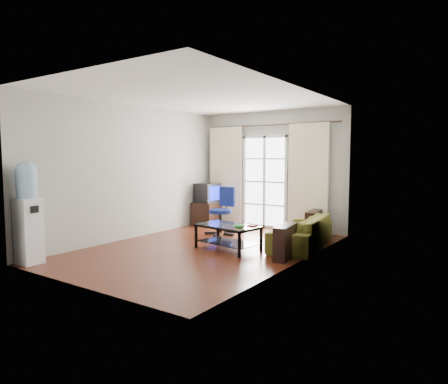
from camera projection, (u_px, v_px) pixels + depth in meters
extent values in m
plane|color=#5D2716|center=(204.00, 248.00, 7.21)|extent=(5.20, 5.20, 0.00)
plane|color=white|center=(203.00, 97.00, 6.98)|extent=(5.20, 5.20, 0.00)
cube|color=#B2B1A9|center=(272.00, 170.00, 9.24)|extent=(3.60, 0.02, 2.70)
cube|color=#B2B1A9|center=(77.00, 181.00, 4.96)|extent=(3.60, 0.02, 2.70)
cube|color=#B2B1A9|center=(133.00, 172.00, 8.11)|extent=(0.02, 5.20, 2.70)
cube|color=#B2B1A9|center=(297.00, 177.00, 6.09)|extent=(0.02, 5.20, 2.70)
cube|color=white|center=(265.00, 182.00, 9.31)|extent=(1.01, 0.02, 2.04)
cube|color=white|center=(265.00, 182.00, 9.30)|extent=(1.16, 0.06, 2.15)
cylinder|color=#4C3F2D|center=(270.00, 125.00, 9.07)|extent=(3.30, 0.04, 0.04)
cube|color=#EDE8BE|center=(226.00, 175.00, 9.83)|extent=(0.90, 0.07, 2.35)
cube|color=#EDE8BE|center=(308.00, 178.00, 8.62)|extent=(0.90, 0.07, 2.35)
cube|color=gray|center=(301.00, 217.00, 8.79)|extent=(0.64, 0.12, 0.64)
imported|color=brown|center=(301.00, 232.00, 7.36)|extent=(2.13, 1.30, 0.56)
cube|color=silver|center=(228.00, 225.00, 7.07)|extent=(1.20, 0.80, 0.01)
cube|color=black|center=(228.00, 242.00, 7.09)|extent=(1.13, 0.73, 0.01)
cube|color=black|center=(196.00, 236.00, 7.24)|extent=(0.05, 0.05, 0.44)
cube|color=black|center=(239.00, 245.00, 6.52)|extent=(0.05, 0.05, 0.44)
cube|color=black|center=(218.00, 232.00, 7.65)|extent=(0.05, 0.05, 0.44)
cube|color=black|center=(261.00, 239.00, 6.93)|extent=(0.05, 0.05, 0.44)
imported|color=#317E2E|center=(239.00, 227.00, 6.74)|extent=(0.22, 0.22, 0.05)
imported|color=#B02D15|center=(249.00, 225.00, 7.01)|extent=(0.19, 0.23, 0.02)
cube|color=black|center=(238.00, 226.00, 6.95)|extent=(0.16, 0.09, 0.02)
cube|color=black|center=(208.00, 213.00, 9.81)|extent=(0.60, 0.82, 0.56)
cube|color=black|center=(207.00, 193.00, 9.72)|extent=(0.49, 0.53, 0.46)
cube|color=#0C19E5|center=(215.00, 193.00, 9.58)|extent=(0.04, 0.40, 0.34)
cube|color=black|center=(201.00, 192.00, 9.85)|extent=(0.16, 0.35, 0.30)
cylinder|color=black|center=(221.00, 223.00, 8.50)|extent=(0.06, 0.06, 0.51)
cylinder|color=navy|center=(221.00, 211.00, 8.48)|extent=(0.49, 0.49, 0.08)
cube|color=navy|center=(227.00, 197.00, 8.62)|extent=(0.40, 0.09, 0.42)
cube|color=white|center=(29.00, 231.00, 6.14)|extent=(0.34, 0.34, 1.02)
cylinder|color=#91BBE1|center=(27.00, 185.00, 6.08)|extent=(0.31, 0.31, 0.41)
sphere|color=#91BBE1|center=(26.00, 171.00, 6.06)|extent=(0.31, 0.31, 0.31)
cube|color=black|center=(34.00, 209.00, 6.02)|extent=(0.05, 0.13, 0.11)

